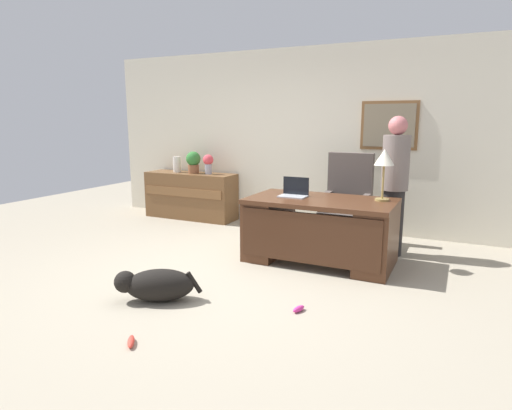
# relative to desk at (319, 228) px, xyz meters

# --- Properties ---
(ground_plane) EXTENTS (12.00, 12.00, 0.00)m
(ground_plane) POSITION_rel_desk_xyz_m (-0.72, -0.94, -0.40)
(ground_plane) COLOR #9E937F
(back_wall) EXTENTS (7.00, 0.16, 2.70)m
(back_wall) POSITION_rel_desk_xyz_m (-0.71, 1.66, 0.95)
(back_wall) COLOR beige
(back_wall) RESTS_ON ground_plane
(desk) EXTENTS (1.66, 0.92, 0.75)m
(desk) POSITION_rel_desk_xyz_m (0.00, 0.00, 0.00)
(desk) COLOR #4C2B19
(desk) RESTS_ON ground_plane
(credenza) EXTENTS (1.57, 0.50, 0.77)m
(credenza) POSITION_rel_desk_xyz_m (-2.67, 1.31, -0.02)
(credenza) COLOR brown
(credenza) RESTS_ON ground_plane
(armchair) EXTENTS (0.60, 0.59, 1.21)m
(armchair) POSITION_rel_desk_xyz_m (0.07, 0.94, 0.12)
(armchair) COLOR #564C47
(armchair) RESTS_ON ground_plane
(person_standing) EXTENTS (0.32, 0.32, 1.68)m
(person_standing) POSITION_rel_desk_xyz_m (0.71, 0.68, 0.47)
(person_standing) COLOR #262323
(person_standing) RESTS_ON ground_plane
(dog_lying) EXTENTS (0.72, 0.57, 0.30)m
(dog_lying) POSITION_rel_desk_xyz_m (-1.00, -1.73, -0.25)
(dog_lying) COLOR black
(dog_lying) RESTS_ON ground_plane
(laptop) EXTENTS (0.32, 0.22, 0.22)m
(laptop) POSITION_rel_desk_xyz_m (-0.34, 0.05, 0.40)
(laptop) COLOR #B2B5BA
(laptop) RESTS_ON desk
(desk_lamp) EXTENTS (0.22, 0.22, 0.58)m
(desk_lamp) POSITION_rel_desk_xyz_m (0.65, 0.22, 0.79)
(desk_lamp) COLOR #9E8447
(desk_lamp) RESTS_ON desk
(vase_with_flowers) EXTENTS (0.17, 0.17, 0.32)m
(vase_with_flowers) POSITION_rel_desk_xyz_m (-2.31, 1.31, 0.55)
(vase_with_flowers) COLOR #A1A3B3
(vase_with_flowers) RESTS_ON credenza
(vase_empty) EXTENTS (0.13, 0.13, 0.26)m
(vase_empty) POSITION_rel_desk_xyz_m (-2.93, 1.31, 0.49)
(vase_empty) COLOR silver
(vase_empty) RESTS_ON credenza
(potted_plant) EXTENTS (0.24, 0.24, 0.36)m
(potted_plant) POSITION_rel_desk_xyz_m (-2.60, 1.31, 0.56)
(potted_plant) COLOR brown
(potted_plant) RESTS_ON credenza
(dog_toy_bone) EXTENTS (0.15, 0.17, 0.05)m
(dog_toy_bone) POSITION_rel_desk_xyz_m (-0.66, -2.45, -0.38)
(dog_toy_bone) COLOR #E53F33
(dog_toy_bone) RESTS_ON ground_plane
(dog_toy_plush) EXTENTS (0.09, 0.15, 0.05)m
(dog_toy_plush) POSITION_rel_desk_xyz_m (0.26, -1.38, -0.38)
(dog_toy_plush) COLOR #D8338C
(dog_toy_plush) RESTS_ON ground_plane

